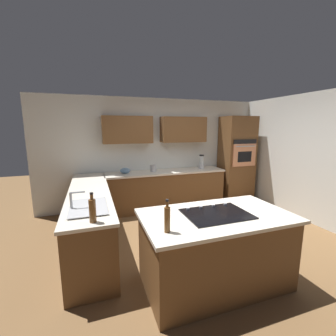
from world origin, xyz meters
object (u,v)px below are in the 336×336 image
Objects in this scene: oil_bottle at (167,219)px; cooktop at (216,214)px; wall_oven at (236,159)px; mixing_bowl at (125,171)px; blender at (201,163)px; kettle at (153,168)px; sink_unit at (88,207)px; dish_soap_bottle at (92,210)px.

cooktop is at bearing -160.41° from oil_bottle.
wall_oven is 2.90m from mixing_bowl.
blender reaches higher than oil_bottle.
mixing_bowl is 0.68× the size of oil_bottle.
wall_oven is 4.18m from oil_bottle.
wall_oven is 3.53m from cooktop.
kettle is (0.02, -2.77, 0.07)m from cooktop.
wall_oven reaches higher than blender.
wall_oven is 6.52× the size of oil_bottle.
blender is (-2.68, -2.06, 0.13)m from sink_unit.
wall_oven reaches higher than mixing_bowl.
blender is at bearing -2.26° from wall_oven.
cooktop is 2.26× the size of oil_bottle.
kettle is 3.10m from oil_bottle.
mixing_bowl is (-0.78, -2.06, 0.04)m from sink_unit.
wall_oven is 2.25m from kettle.
oil_bottle reaches higher than kettle.
blender reaches higher than cooktop.
sink_unit is (3.68, 2.02, -0.18)m from wall_oven.
cooktop is 1.42m from dish_soap_bottle.
sink_unit reaches higher than kettle.
oil_bottle is at bearing 127.81° from sink_unit.
dish_soap_bottle is at bearing -9.57° from cooktop.
oil_bottle is at bearing 144.90° from dish_soap_bottle.
cooktop is 2.77m from kettle.
oil_bottle is at bearing 19.59° from cooktop.
kettle is at bearing 0.00° from blender.
dish_soap_bottle is (3.62, 2.50, -0.06)m from wall_oven.
blender is 3.59m from oil_bottle.
dish_soap_bottle is at bearing 34.60° from wall_oven.
blender is 2.13× the size of kettle.
mixing_bowl is (1.90, 0.00, -0.09)m from blender.
mixing_bowl is at bearing -0.78° from wall_oven.
wall_oven reaches higher than cooktop.
sink_unit is 2.51m from kettle.
cooktop is 0.76m from oil_bottle.
sink_unit is 0.92× the size of cooktop.
blender reaches higher than dish_soap_bottle.
kettle reaches higher than cooktop.
cooktop is at bearing 170.43° from dish_soap_bottle.
dish_soap_bottle is (2.62, 2.54, -0.01)m from blender.
blender reaches higher than sink_unit.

